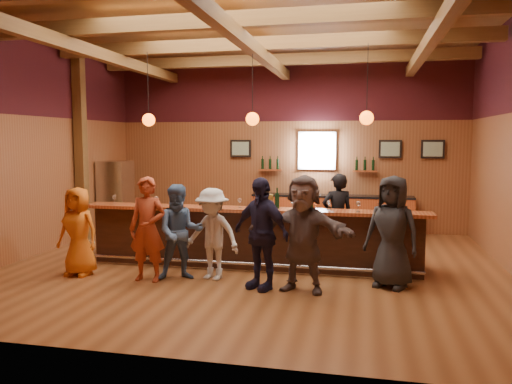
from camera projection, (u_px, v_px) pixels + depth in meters
room at (253, 90)px, 8.94m from camera, size 9.04×9.00×4.52m
bar_counter at (255, 237)px, 9.31m from camera, size 6.30×1.07×1.11m
back_bar_cabinet at (331, 214)px, 12.54m from camera, size 4.00×0.52×0.95m
window at (317, 151)px, 12.67m from camera, size 0.95×0.09×0.95m
framed_pictures at (352, 149)px, 12.48m from camera, size 5.35×0.05×0.45m
wine_shelves at (317, 168)px, 12.66m from camera, size 3.00×0.18×0.30m
pendant_lights at (252, 118)px, 8.94m from camera, size 4.24×0.24×1.37m
stainless_fridge at (116, 197)px, 12.52m from camera, size 0.70×0.70×1.80m
customer_orange at (78, 231)px, 8.56m from camera, size 0.78×0.54×1.53m
customer_redvest at (148, 229)px, 8.20m from camera, size 0.64×0.43×1.73m
customer_denim at (180, 232)px, 8.29m from camera, size 0.95×0.86×1.60m
customer_white at (212, 234)px, 8.29m from camera, size 1.10×0.79×1.53m
customer_navy at (261, 233)px, 7.76m from camera, size 1.11×0.86×1.76m
customer_brown at (303, 233)px, 7.62m from camera, size 1.74×0.83×1.80m
customer_dark at (392, 232)px, 7.84m from camera, size 1.02×0.87×1.78m
bartender at (337, 216)px, 9.70m from camera, size 0.71×0.58×1.68m
ice_bucket at (267, 201)px, 8.88m from camera, size 0.23×0.23×0.25m
bottle_a at (277, 200)px, 8.88m from camera, size 0.08×0.08×0.37m
bottle_b at (311, 201)px, 8.76m from camera, size 0.08×0.08×0.36m
glass_a at (114, 197)px, 9.51m from camera, size 0.08×0.08×0.17m
glass_b at (156, 199)px, 9.29m from camera, size 0.08×0.08×0.18m
glass_c at (173, 199)px, 9.30m from camera, size 0.08×0.08×0.17m
glass_d at (204, 201)px, 8.99m from camera, size 0.08×0.08×0.18m
glass_e at (240, 201)px, 9.00m from camera, size 0.08×0.08×0.17m
glass_f at (292, 202)px, 8.70m from camera, size 0.08×0.08×0.19m
glass_g at (329, 203)px, 8.71m from camera, size 0.07×0.07×0.16m
glass_h at (358, 204)px, 8.43m from camera, size 0.08×0.08×0.19m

